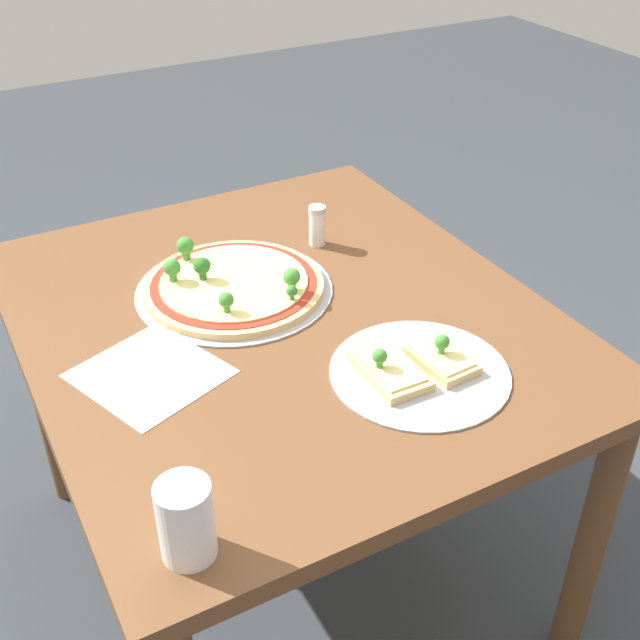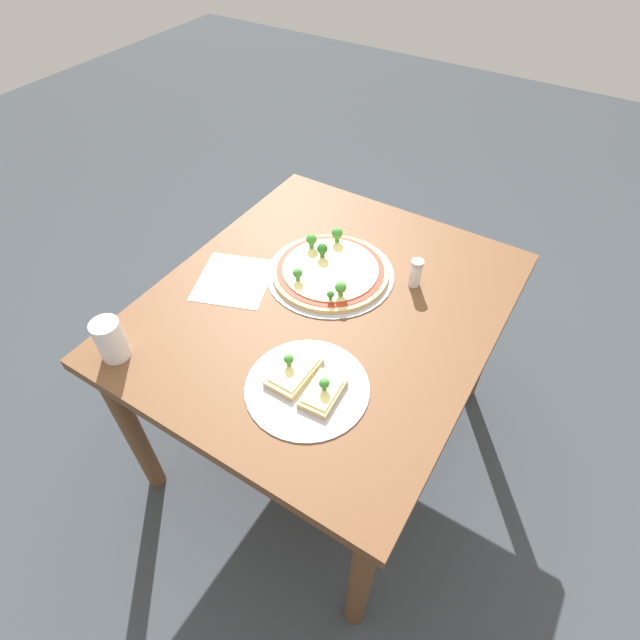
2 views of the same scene
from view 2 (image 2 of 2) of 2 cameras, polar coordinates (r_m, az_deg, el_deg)
ground_plane at (r=2.02m, az=0.35°, el=-12.75°), size 8.00×8.00×0.00m
dining_table at (r=1.51m, az=0.46°, el=-0.50°), size 1.10×0.94×0.72m
pizza_tray_whole at (r=1.53m, az=1.14°, el=5.71°), size 0.39×0.39×0.07m
pizza_tray_slice at (r=1.24m, az=-1.53°, el=-7.24°), size 0.31×0.31×0.06m
drinking_cup at (r=1.38m, az=-22.82°, el=-2.09°), size 0.07×0.07×0.12m
condiment_shaker at (r=1.50m, az=10.88°, el=5.32°), size 0.04×0.04×0.09m
paper_menu at (r=1.54m, az=-9.82°, el=4.54°), size 0.28×0.28×0.00m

